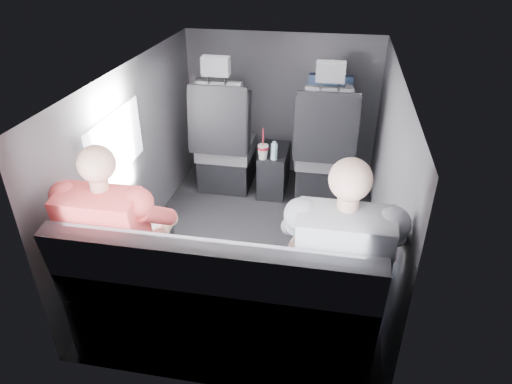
% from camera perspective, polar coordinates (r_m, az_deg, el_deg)
% --- Properties ---
extents(floor, '(2.60, 2.60, 0.00)m').
position_cam_1_polar(floor, '(3.57, 0.08, -6.45)').
color(floor, black).
rests_on(floor, ground).
extents(ceiling, '(2.60, 2.60, 0.00)m').
position_cam_1_polar(ceiling, '(2.98, 0.10, 14.96)').
color(ceiling, '#B2B2AD').
rests_on(ceiling, panel_back).
extents(panel_left, '(0.02, 2.60, 1.35)m').
position_cam_1_polar(panel_left, '(3.48, -14.68, 4.38)').
color(panel_left, '#56565B').
rests_on(panel_left, floor).
extents(panel_right, '(0.02, 2.60, 1.35)m').
position_cam_1_polar(panel_right, '(3.20, 16.15, 1.84)').
color(panel_right, '#56565B').
rests_on(panel_right, floor).
extents(panel_front, '(1.80, 0.02, 1.35)m').
position_cam_1_polar(panel_front, '(4.41, 3.19, 10.72)').
color(panel_front, '#56565B').
rests_on(panel_front, floor).
extents(panel_back, '(1.80, 0.02, 1.35)m').
position_cam_1_polar(panel_back, '(2.17, -6.26, -12.02)').
color(panel_back, '#56565B').
rests_on(panel_back, floor).
extents(side_window, '(0.02, 0.75, 0.42)m').
position_cam_1_polar(side_window, '(3.14, -17.03, 5.71)').
color(side_window, white).
rests_on(side_window, panel_left).
extents(seatbelt, '(0.35, 0.11, 0.59)m').
position_cam_1_polar(seatbelt, '(3.74, 8.85, 8.91)').
color(seatbelt, black).
rests_on(seatbelt, front_seat_right).
extents(front_seat_left, '(0.52, 0.58, 1.26)m').
position_cam_1_polar(front_seat_left, '(4.17, -3.94, 5.47)').
color(front_seat_left, black).
rests_on(front_seat_left, floor).
extents(front_seat_right, '(0.52, 0.58, 1.26)m').
position_cam_1_polar(front_seat_right, '(4.06, 8.54, 4.47)').
color(front_seat_right, black).
rests_on(front_seat_right, floor).
extents(center_console, '(0.24, 0.48, 0.41)m').
position_cam_1_polar(center_console, '(4.21, 2.25, 2.76)').
color(center_console, black).
rests_on(center_console, floor).
extents(rear_bench, '(1.60, 0.57, 0.92)m').
position_cam_1_polar(rear_bench, '(2.58, -4.31, -14.64)').
color(rear_bench, '#5B5B5F').
rests_on(rear_bench, floor).
extents(soda_cup, '(0.09, 0.09, 0.28)m').
position_cam_1_polar(soda_cup, '(3.94, 0.88, 5.12)').
color(soda_cup, white).
rests_on(soda_cup, center_console).
extents(water_bottle, '(0.06, 0.06, 0.16)m').
position_cam_1_polar(water_bottle, '(3.93, 2.28, 5.13)').
color(water_bottle, '#9EC0D7').
rests_on(water_bottle, center_console).
extents(laptop_white, '(0.32, 0.30, 0.24)m').
position_cam_1_polar(laptop_white, '(2.76, -16.03, -4.01)').
color(laptop_white, silver).
rests_on(laptop_white, passenger_rear_left).
extents(laptop_black, '(0.35, 0.36, 0.22)m').
position_cam_1_polar(laptop_black, '(2.55, 10.86, -6.48)').
color(laptop_black, black).
rests_on(laptop_black, passenger_rear_right).
extents(passenger_rear_left, '(0.52, 0.64, 1.25)m').
position_cam_1_polar(passenger_rear_left, '(2.62, -16.42, -5.86)').
color(passenger_rear_left, '#323237').
rests_on(passenger_rear_left, rear_bench).
extents(passenger_rear_right, '(0.54, 0.66, 1.29)m').
position_cam_1_polar(passenger_rear_right, '(2.37, 10.42, -8.80)').
color(passenger_rear_right, navy).
rests_on(passenger_rear_right, rear_bench).
extents(passenger_front_right, '(0.38, 0.38, 0.74)m').
position_cam_1_polar(passenger_front_right, '(4.17, 9.04, 10.23)').
color(passenger_front_right, navy).
rests_on(passenger_front_right, front_seat_right).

